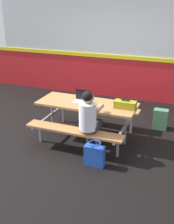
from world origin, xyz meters
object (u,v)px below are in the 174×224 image
object	(u,v)px
backpack_dark	(160,119)
tote_bag_bright	(94,155)
student_nearer	(89,117)
picnic_table_main	(87,111)
toolbox_grey	(125,105)
laptop_silver	(82,99)

from	to	relation	value
backpack_dark	tote_bag_bright	size ratio (longest dim) A/B	1.02
student_nearer	backpack_dark	distance (m)	1.90
backpack_dark	tote_bag_bright	world-z (taller)	backpack_dark
student_nearer	tote_bag_bright	bearing A→B (deg)	-57.18
picnic_table_main	tote_bag_bright	world-z (taller)	picnic_table_main
toolbox_grey	backpack_dark	size ratio (longest dim) A/B	0.91
picnic_table_main	tote_bag_bright	xyz separation A→B (m)	(0.49, -0.91, -0.38)
tote_bag_bright	student_nearer	bearing A→B (deg)	122.82
toolbox_grey	backpack_dark	xyz separation A→B (m)	(0.57, 0.95, -0.60)
backpack_dark	tote_bag_bright	distance (m)	2.04
student_nearer	tote_bag_bright	world-z (taller)	student_nearer
laptop_silver	tote_bag_bright	distance (m)	1.28
student_nearer	laptop_silver	world-z (taller)	student_nearer
student_nearer	picnic_table_main	bearing A→B (deg)	114.87
student_nearer	toolbox_grey	size ratio (longest dim) A/B	3.02
backpack_dark	laptop_silver	bearing A→B (deg)	-147.86
toolbox_grey	student_nearer	bearing A→B (deg)	-131.87
backpack_dark	tote_bag_bright	xyz separation A→B (m)	(-0.83, -1.86, -0.02)
picnic_table_main	tote_bag_bright	bearing A→B (deg)	-61.91
picnic_table_main	laptop_silver	xyz separation A→B (m)	(-0.12, 0.04, 0.21)
picnic_table_main	student_nearer	distance (m)	0.63
laptop_silver	backpack_dark	xyz separation A→B (m)	(1.44, 0.91, -0.57)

